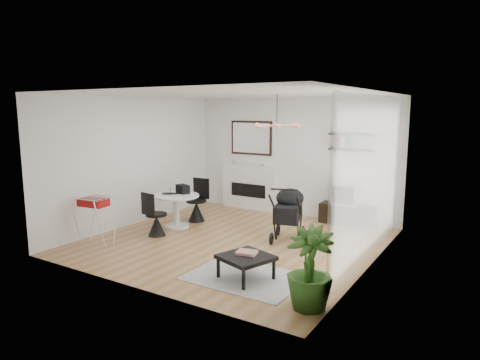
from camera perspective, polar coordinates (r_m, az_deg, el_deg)
The scene contains 25 objects.
floor at distance 8.06m, azimuth -0.76°, elevation -8.15°, with size 5.00×5.00×0.00m, color olive.
ceiling at distance 7.69m, azimuth -0.80°, elevation 11.41°, with size 5.00×5.00×0.00m, color white.
wall_back at distance 9.94m, azimuth 7.03°, elevation 3.08°, with size 5.00×5.00×0.00m, color white.
wall_left at distance 9.34m, azimuth -13.81°, elevation 2.48°, with size 5.00×5.00×0.00m, color white.
wall_right at distance 6.76m, azimuth 17.35°, elevation -0.22°, with size 5.00×5.00×0.00m, color white.
sheer_curtain at distance 6.98m, azimuth 16.97°, elevation 0.09°, with size 0.04×3.60×2.60m, color white.
fireplace at distance 10.47m, azimuth 1.32°, elevation -0.21°, with size 1.50×0.17×2.16m.
shelf_lower at distance 9.30m, azimuth 14.56°, elevation 3.97°, with size 0.90×0.25×0.04m, color black.
shelf_upper at distance 9.27m, azimuth 14.64°, elevation 5.93°, with size 0.90×0.25×0.04m, color black.
pendant_lamp at distance 7.60m, azimuth 4.92°, elevation 7.25°, with size 0.90×0.90×0.10m, color tan, non-canonical shape.
tv_console at distance 9.45m, azimuth 14.07°, elevation -4.47°, with size 1.14×0.40×0.43m, color black.
crt_tv at distance 9.36m, azimuth 13.98°, elevation -1.78°, with size 0.54×0.47×0.47m.
dining_table at distance 8.96m, azimuth -8.47°, elevation -3.46°, with size 0.94×0.94×0.69m.
laptop at distance 8.93m, azimuth -9.35°, elevation -1.88°, with size 0.35×0.22×0.03m, color black.
black_bag at distance 9.04m, azimuth -7.65°, elevation -1.21°, with size 0.30×0.18×0.18m, color black.
newspaper at distance 8.76m, azimuth -8.25°, elevation -2.14°, with size 0.32×0.26×0.01m, color silver.
drinking_glass at distance 9.22m, azimuth -9.30°, elevation -1.34°, with size 0.05×0.05×0.09m, color white.
chair_far at distance 9.45m, azimuth -5.77°, elevation -3.72°, with size 0.44×0.45×0.93m.
chair_near at distance 8.48m, azimuth -11.17°, elevation -5.52°, with size 0.43×0.44×0.87m.
drying_rack at distance 8.20m, azimuth -18.61°, elevation -4.97°, with size 0.65×0.62×0.88m.
stroller at distance 8.10m, azimuth 6.47°, elevation -4.74°, with size 0.74×0.96×1.08m.
rug at distance 6.41m, azimuth 0.69°, elevation -12.82°, with size 1.63×1.18×0.01m, color gray.
coffee_table at distance 6.25m, azimuth 0.80°, elevation -10.37°, with size 0.84×0.84×0.34m.
magazines at distance 6.30m, azimuth 0.90°, elevation -9.64°, with size 0.29×0.23×0.04m, color #B3322C.
potted_plant at distance 5.38m, azimuth 9.25°, elevation -11.59°, with size 0.57×0.57×1.02m, color #2A5518.
Camera 1 is at (4.15, -6.47, 2.42)m, focal length 32.00 mm.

